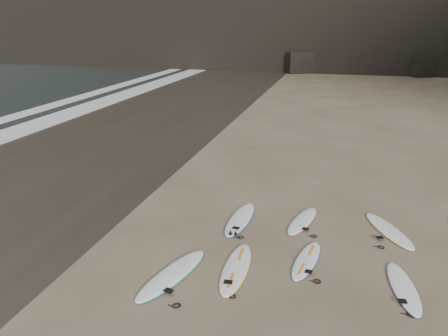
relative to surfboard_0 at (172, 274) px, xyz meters
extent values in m
plane|color=#897559|center=(4.22, 1.17, -0.05)|extent=(240.00, 240.00, 0.00)
cube|color=#383026|center=(-8.78, 11.17, -0.05)|extent=(12.00, 200.00, 0.01)
cube|color=white|center=(-14.28, 11.17, -0.03)|extent=(2.20, 200.00, 0.05)
cube|color=black|center=(12.22, 46.17, 1.11)|extent=(4.23, 4.46, 2.33)
cube|color=black|center=(-1.78, 46.17, 1.20)|extent=(4.49, 4.76, 2.49)
ellipsoid|color=white|center=(0.00, 0.00, 0.00)|extent=(1.37, 2.87, 0.10)
ellipsoid|color=white|center=(1.51, 0.71, 0.00)|extent=(0.71, 2.65, 0.09)
ellipsoid|color=white|center=(3.26, 1.60, -0.01)|extent=(0.89, 2.28, 0.08)
ellipsoid|color=white|center=(5.66, 0.93, -0.01)|extent=(0.89, 2.37, 0.08)
ellipsoid|color=white|center=(0.94, 3.63, 0.00)|extent=(0.78, 2.70, 0.10)
ellipsoid|color=white|center=(2.92, 4.04, -0.01)|extent=(1.09, 2.39, 0.08)
ellipsoid|color=white|center=(5.57, 4.04, 0.00)|extent=(1.68, 2.59, 0.09)
camera|label=1|loc=(3.79, -9.00, 6.19)|focal=35.00mm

